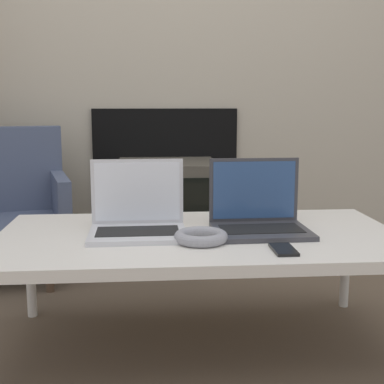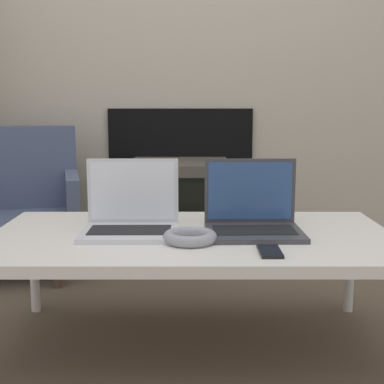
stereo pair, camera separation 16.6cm
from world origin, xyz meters
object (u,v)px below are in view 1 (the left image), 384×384
object	(u,v)px
tv	(167,209)
phone	(283,249)
laptop_left	(138,218)
laptop_right	(258,216)
headphones	(201,237)

from	to	relation	value
tv	phone	bearing A→B (deg)	-77.65
laptop_left	phone	size ratio (longest dim) A/B	2.53
phone	tv	bearing A→B (deg)	102.35
tv	laptop_right	bearing A→B (deg)	-76.00
phone	laptop_right	bearing A→B (deg)	95.09
headphones	tv	bearing A→B (deg)	92.85
headphones	tv	world-z (taller)	tv
laptop_left	laptop_right	xyz separation A→B (m)	(0.40, -0.00, 0.00)
phone	tv	size ratio (longest dim) A/B	0.24
phone	tv	world-z (taller)	tv
laptop_left	tv	size ratio (longest dim) A/B	0.61
laptop_left	laptop_right	distance (m)	0.40
laptop_left	tv	xyz separation A→B (m)	(0.14, 1.07, -0.19)
laptop_left	headphones	world-z (taller)	laptop_left
headphones	phone	xyz separation A→B (m)	(0.23, -0.12, -0.01)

